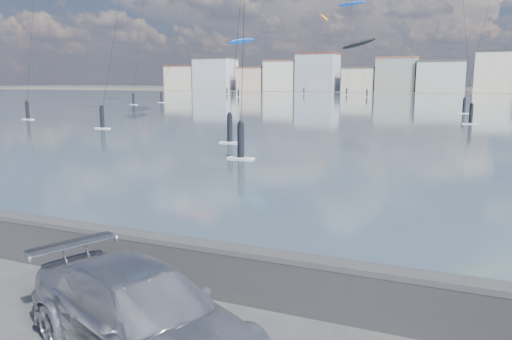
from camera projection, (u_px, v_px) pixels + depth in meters
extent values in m
cube|color=#3E5B68|center=(443.00, 103.00, 89.84)|extent=(500.00, 177.00, 0.00)
cube|color=#4C473D|center=(460.00, 92.00, 187.86)|extent=(500.00, 60.00, 0.00)
cube|color=#28282B|center=(181.00, 267.00, 9.53)|extent=(400.00, 0.35, 0.90)
cylinder|color=#28282B|center=(180.00, 245.00, 9.45)|extent=(400.00, 0.36, 0.36)
cube|color=beige|center=(184.00, 79.00, 218.10)|extent=(14.00, 11.00, 10.00)
cube|color=brown|center=(184.00, 66.00, 217.17)|extent=(14.28, 11.22, 0.60)
cube|color=#B2B7C6|center=(215.00, 75.00, 211.78)|extent=(16.00, 12.00, 13.00)
cube|color=#383330|center=(215.00, 59.00, 210.58)|extent=(16.32, 12.24, 0.60)
cube|color=beige|center=(253.00, 80.00, 205.30)|extent=(11.00, 10.00, 9.00)
cube|color=brown|center=(253.00, 68.00, 204.45)|extent=(11.22, 10.20, 0.60)
cube|color=white|center=(283.00, 76.00, 199.99)|extent=(13.00, 11.00, 11.50)
cube|color=brown|center=(283.00, 61.00, 198.93)|extent=(13.26, 11.22, 0.60)
cube|color=#9EA8B7|center=(318.00, 73.00, 194.11)|extent=(15.00, 12.00, 14.00)
cube|color=brown|center=(318.00, 54.00, 192.82)|extent=(15.30, 12.24, 0.60)
cube|color=beige|center=(360.00, 80.00, 188.14)|extent=(12.00, 10.00, 8.50)
cube|color=#4C423D|center=(360.00, 68.00, 187.34)|extent=(12.24, 10.20, 0.60)
cube|color=gray|center=(397.00, 75.00, 182.56)|extent=(14.00, 11.00, 12.00)
cube|color=brown|center=(398.00, 58.00, 181.45)|extent=(14.28, 11.22, 0.60)
cube|color=#B7C6BC|center=(442.00, 77.00, 176.63)|extent=(16.00, 13.00, 10.50)
cube|color=#4C423D|center=(443.00, 61.00, 175.66)|extent=(16.32, 13.26, 0.60)
cube|color=beige|center=(495.00, 73.00, 169.73)|extent=(13.00, 10.00, 13.50)
cube|color=#2D2D33|center=(497.00, 51.00, 168.49)|extent=(13.26, 10.20, 0.60)
imported|color=silver|center=(142.00, 314.00, 7.18)|extent=(4.85, 3.32, 1.30)
cube|color=white|center=(470.00, 124.00, 46.31)|extent=(1.40, 0.42, 0.08)
cylinder|color=black|center=(471.00, 114.00, 46.15)|extent=(0.36, 0.36, 1.70)
sphere|color=black|center=(472.00, 104.00, 45.99)|extent=(0.28, 0.28, 0.28)
ellipsoid|color=blue|center=(242.00, 41.00, 155.43)|extent=(7.44, 11.06, 3.58)
cube|color=white|center=(227.00, 94.00, 150.63)|extent=(1.40, 0.42, 0.08)
cylinder|color=black|center=(227.00, 91.00, 150.47)|extent=(0.36, 0.36, 1.70)
sphere|color=black|center=(227.00, 88.00, 150.31)|extent=(0.28, 0.28, 0.28)
cylinder|color=black|center=(235.00, 65.00, 152.92)|extent=(0.95, 8.89, 14.90)
ellipsoid|color=blue|center=(352.00, 4.00, 145.38)|extent=(8.35, 2.49, 1.91)
cube|color=white|center=(346.00, 95.00, 142.40)|extent=(1.40, 0.42, 0.08)
cylinder|color=black|center=(347.00, 92.00, 142.24)|extent=(0.36, 0.36, 1.70)
sphere|color=black|center=(347.00, 88.00, 142.08)|extent=(0.28, 0.28, 0.28)
cylinder|color=black|center=(349.00, 47.00, 143.78)|extent=(1.11, 7.95, 24.87)
cube|color=white|center=(28.00, 119.00, 51.75)|extent=(1.40, 0.42, 0.08)
cylinder|color=black|center=(27.00, 110.00, 51.59)|extent=(0.36, 0.36, 1.70)
sphere|color=black|center=(27.00, 102.00, 51.43)|extent=(0.28, 0.28, 0.28)
cube|color=white|center=(238.00, 97.00, 123.76)|extent=(1.40, 0.42, 0.08)
cylinder|color=black|center=(238.00, 93.00, 123.60)|extent=(0.36, 0.36, 1.70)
sphere|color=black|center=(238.00, 90.00, 123.44)|extent=(0.28, 0.28, 0.28)
cylinder|color=black|center=(246.00, 38.00, 126.16)|extent=(0.44, 10.84, 26.65)
ellipsoid|color=black|center=(359.00, 44.00, 129.10)|extent=(9.27, 8.10, 4.47)
cube|color=white|center=(367.00, 97.00, 124.09)|extent=(1.40, 0.42, 0.08)
cylinder|color=black|center=(367.00, 93.00, 123.93)|extent=(0.36, 0.36, 1.70)
sphere|color=black|center=(367.00, 90.00, 123.78)|extent=(0.28, 0.28, 0.28)
cylinder|color=black|center=(363.00, 67.00, 126.49)|extent=(3.81, 6.57, 12.22)
ellipsoid|color=orange|center=(324.00, 18.00, 160.46)|extent=(5.46, 7.40, 4.03)
cube|color=white|center=(304.00, 94.00, 156.68)|extent=(1.40, 0.42, 0.08)
cylinder|color=black|center=(304.00, 91.00, 156.52)|extent=(0.36, 0.36, 1.70)
sphere|color=black|center=(304.00, 88.00, 156.36)|extent=(0.28, 0.28, 0.28)
cylinder|color=black|center=(314.00, 53.00, 158.46)|extent=(3.18, 10.27, 22.78)
cube|color=white|center=(103.00, 128.00, 41.91)|extent=(1.40, 0.42, 0.08)
cylinder|color=black|center=(102.00, 117.00, 41.75)|extent=(0.36, 0.36, 1.70)
sphere|color=black|center=(101.00, 107.00, 41.60)|extent=(0.28, 0.28, 0.28)
cube|color=white|center=(134.00, 104.00, 84.15)|extent=(1.40, 0.42, 0.08)
cylinder|color=black|center=(133.00, 99.00, 83.99)|extent=(0.36, 0.36, 1.70)
sphere|color=black|center=(133.00, 94.00, 83.83)|extent=(0.28, 0.28, 0.28)
cylinder|color=black|center=(143.00, 8.00, 84.48)|extent=(0.20, 7.12, 29.70)
cube|color=white|center=(162.00, 102.00, 92.57)|extent=(1.40, 0.42, 0.08)
cylinder|color=black|center=(161.00, 97.00, 92.41)|extent=(0.36, 0.36, 1.70)
sphere|color=black|center=(161.00, 93.00, 92.25)|extent=(0.28, 0.28, 0.28)
cylinder|color=black|center=(177.00, 35.00, 94.66)|extent=(1.33, 10.11, 22.51)
cube|color=white|center=(241.00, 158.00, 25.66)|extent=(1.40, 0.42, 0.08)
cylinder|color=black|center=(241.00, 141.00, 25.50)|extent=(0.36, 0.36, 1.70)
sphere|color=black|center=(241.00, 123.00, 25.34)|extent=(0.28, 0.28, 0.28)
cube|color=white|center=(230.00, 142.00, 32.30)|extent=(1.40, 0.42, 0.08)
cylinder|color=black|center=(230.00, 128.00, 32.15)|extent=(0.36, 0.36, 1.70)
sphere|color=black|center=(230.00, 114.00, 31.99)|extent=(0.28, 0.28, 0.28)
cube|color=white|center=(464.00, 113.00, 61.38)|extent=(1.40, 0.42, 0.08)
cylinder|color=black|center=(464.00, 106.00, 61.22)|extent=(0.36, 0.36, 1.70)
sphere|color=black|center=(465.00, 98.00, 61.06)|extent=(0.28, 0.28, 0.28)
cylinder|color=black|center=(488.00, 9.00, 64.81)|extent=(3.86, 14.41, 23.81)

